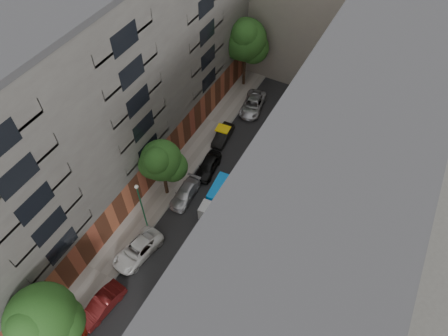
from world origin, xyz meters
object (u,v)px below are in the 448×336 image
Objects in this scene: car_left_4 at (208,166)px; tree_mid at (162,162)px; car_left_6 at (253,104)px; car_right_2 at (221,255)px; tarp_truck at (219,198)px; car_left_2 at (138,250)px; car_right_1 at (187,316)px; car_left_5 at (223,135)px; tree_far at (246,42)px; car_left_3 at (185,193)px; car_left_1 at (102,305)px; pedestrian at (274,198)px; car_right_3 at (257,194)px; tree_near at (42,321)px; lamp_post at (141,205)px.

tree_mid is (-2.21, -4.81, 4.37)m from car_left_4.
car_left_6 reaches higher than car_right_2.
tarp_truck is 15.30m from car_left_6.
car_left_4 is at bearing -99.43° from car_left_6.
car_right_1 is (7.20, -3.00, -0.05)m from car_left_2.
car_left_5 is (-0.80, 4.93, -0.08)m from car_left_4.
tree_mid reaches higher than car_right_2.
tree_far is (-3.03, 15.02, 5.86)m from car_left_4.
car_right_2 is 26.11m from tree_far.
car_left_3 is at bearing -82.01° from tree_far.
car_left_2 is (-0.38, 5.60, -0.02)m from car_left_1.
pedestrian is at bearing -65.74° from car_left_6.
car_right_3 is (7.07, 10.94, -0.02)m from car_left_2.
tarp_truck is 0.99× the size of car_left_6.
car_right_3 is at bearing -44.36° from car_left_5.
tree_far is at bearing 111.47° from car_right_3.
tarp_truck reaches higher than car_left_6.
car_right_3 is at bearing 24.59° from tree_mid.
car_left_6 is at bearing -50.49° from tree_far.
tree_mid is at bearing 104.96° from car_left_1.
car_left_4 is at bearing 11.77° from pedestrian.
car_right_1 is at bearing -49.43° from tree_mid.
car_left_1 is (-3.71, -13.89, -0.57)m from tarp_truck.
car_left_6 is at bearing 84.21° from car_left_4.
car_left_3 is at bearing 39.79° from pedestrian.
tarp_truck reaches higher than car_right_3.
car_right_1 is at bearing 37.90° from tree_near.
car_left_5 is (-0.48, 9.20, 0.02)m from car_left_3.
car_left_4 is at bearing 81.53° from lamp_post.
car_left_4 is 10.66m from car_right_2.
tree_far is (-2.71, 19.29, 5.96)m from car_left_3.
tree_mid is at bearing -166.75° from car_left_3.
car_right_3 is at bearing 86.98° from car_right_2.
car_right_2 is at bearing 33.07° from car_left_2.
car_right_3 reaches higher than car_right_1.
pedestrian reaches higher than car_left_3.
pedestrian is at bearing 21.11° from tree_mid.
pedestrian reaches higher than car_right_2.
car_right_3 is (6.59, 3.34, 0.06)m from car_left_3.
tree_mid is at bearing -107.22° from car_left_6.
tree_far is at bearing 101.51° from car_left_1.
tree_near is at bearing -96.67° from car_left_5.
car_left_4 reaches higher than car_right_3.
tree_mid is at bearing -171.69° from tarp_truck.
tree_far reaches higher than tarp_truck.
tree_near is at bearing -91.48° from lamp_post.
car_right_3 is at bearing 65.63° from car_left_2.
car_right_1 is 31.90m from tree_far.
tree_mid is 4.69m from lamp_post.
tree_far reaches higher than car_right_1.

